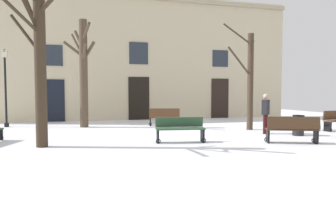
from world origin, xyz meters
name	(u,v)px	position (x,y,z in m)	size (l,w,h in m)	color
ground_plane	(179,136)	(0.00, 0.00, 0.00)	(32.95, 32.95, 0.00)	white
building_facade	(139,57)	(0.00, 8.28, 3.99)	(20.59, 0.60, 7.87)	beige
tree_foreground	(39,55)	(-5.02, -1.35, 2.90)	(2.21, 1.92, 5.34)	#382B1E
tree_center	(250,78)	(3.79, 1.19, 2.37)	(2.25, 1.85, 4.80)	#423326
tree_right_of_center	(83,69)	(-3.54, 4.44, 2.87)	(1.58, 2.53, 5.29)	#4C3D2D
streetlamp	(5,79)	(-7.28, 5.59, 2.37)	(0.30, 0.30, 3.88)	black
litter_bin	(298,125)	(4.64, -1.18, 0.41)	(0.47, 0.47, 0.82)	black
bench_facing_shops	(164,117)	(0.46, 3.95, 0.46)	(1.64, 0.78, 0.91)	#51331E
bench_near_center_tree	(292,129)	(3.11, -2.87, 0.48)	(1.78, 1.13, 0.92)	#3D2819
bench_near_lamp	(180,129)	(-0.47, -1.56, 0.46)	(1.77, 0.76, 0.87)	#2D4C33
person_by_shop_door	(266,112)	(3.69, -0.33, 0.93)	(0.43, 0.41, 1.68)	#350F0F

